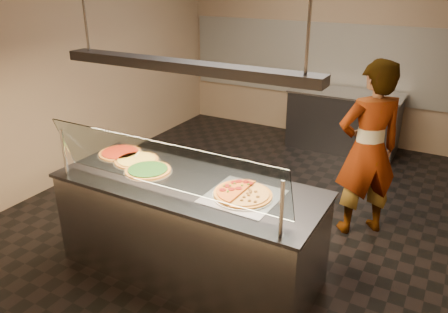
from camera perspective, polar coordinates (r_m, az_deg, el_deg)
The scene contains 16 objects.
ground at distance 5.30m, azimuth 2.59°, elevation -6.99°, with size 5.00×6.00×0.02m, color black.
wall_back at distance 7.50m, azimuth 13.53°, elevation 13.62°, with size 5.00×0.02×3.00m, color #8F795C.
wall_left at distance 6.24m, azimuth -18.62°, elevation 11.30°, with size 0.02×6.00×3.00m, color #8F795C.
tile_band at distance 7.51m, azimuth 13.32°, elevation 12.09°, with size 4.90×0.02×1.20m, color silver.
serving_counter at distance 4.06m, azimuth -4.60°, elevation -9.32°, with size 2.41×0.94×0.93m.
sneeze_guard at distance 3.46m, azimuth -8.12°, elevation -1.23°, with size 2.17×0.18×0.54m.
perforated_tray at distance 3.60m, azimuth 2.48°, elevation -5.14°, with size 0.59×0.59×0.01m.
half_pizza_pepperoni at distance 3.64m, azimuth 0.88°, elevation -4.33°, with size 0.26×0.48×0.05m.
half_pizza_sausage at distance 3.54m, azimuth 4.15°, elevation -5.28°, with size 0.25×0.48×0.04m.
pizza_spinach at distance 4.09m, azimuth -9.85°, elevation -1.75°, with size 0.45×0.45×0.03m.
pizza_cheese at distance 4.33m, azimuth -11.29°, elevation -0.47°, with size 0.45×0.45×0.03m.
pizza_tomato at distance 4.54m, azimuth -13.36°, elevation 0.49°, with size 0.45×0.45×0.03m.
pizza_spatula at distance 4.37m, azimuth -10.99°, elevation -0.00°, with size 0.24×0.21×0.02m.
prep_table at distance 7.19m, azimuth 15.31°, elevation 4.55°, with size 1.69×0.74×0.93m.
worker at distance 4.72m, azimuth 18.29°, elevation 0.78°, with size 0.69×0.45×1.88m, color #3A343F.
heat_lamp_housing at distance 3.51m, azimuth -5.37°, elevation 11.67°, with size 2.30×0.18×0.08m, color #333338.
Camera 1 is at (2.03, -4.13, 2.62)m, focal length 35.00 mm.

